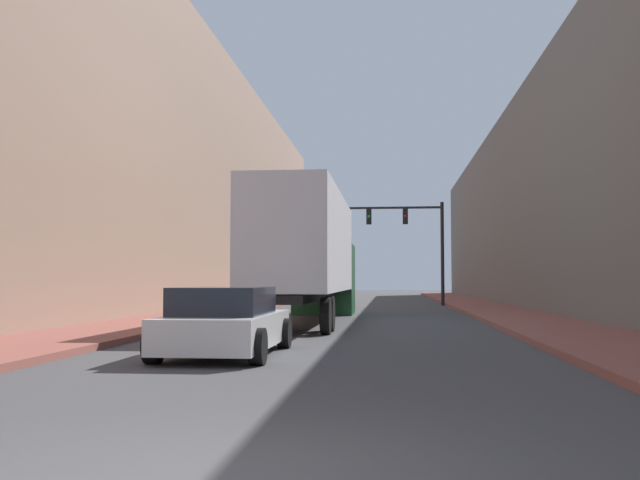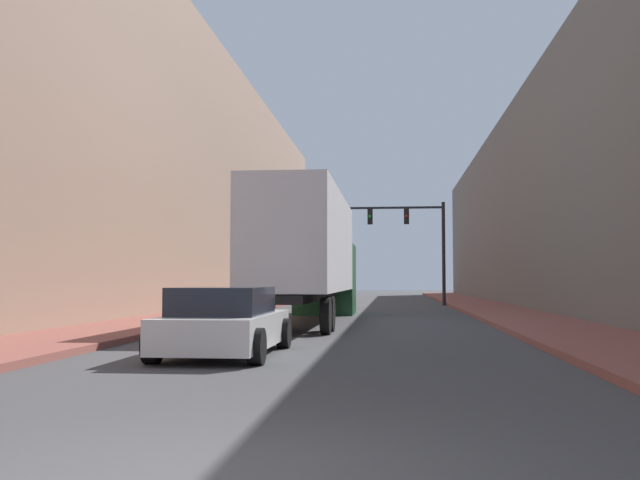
{
  "view_description": "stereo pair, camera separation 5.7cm",
  "coord_description": "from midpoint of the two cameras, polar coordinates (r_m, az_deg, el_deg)",
  "views": [
    {
      "loc": [
        1.46,
        -5.03,
        1.46
      ],
      "look_at": [
        -0.41,
        13.81,
        2.52
      ],
      "focal_mm": 40.0,
      "sensor_mm": 36.0,
      "label": 1
    },
    {
      "loc": [
        1.51,
        -5.02,
        1.46
      ],
      "look_at": [
        -0.41,
        13.81,
        2.52
      ],
      "focal_mm": 40.0,
      "sensor_mm": 36.0,
      "label": 2
    }
  ],
  "objects": [
    {
      "name": "traffic_signal_gantry",
      "position": [
        41.62,
        7.57,
        0.52
      ],
      "size": [
        6.44,
        0.35,
        5.97
      ],
      "color": "black",
      "rests_on": "ground"
    },
    {
      "name": "sidewalk_left",
      "position": [
        35.88,
        -6.68,
        -5.42
      ],
      "size": [
        3.16,
        80.0,
        0.15
      ],
      "color": "brown",
      "rests_on": "ground"
    },
    {
      "name": "building_left",
      "position": [
        37.54,
        -13.49,
        5.66
      ],
      "size": [
        6.0,
        80.0,
        14.4
      ],
      "color": "#997A66",
      "rests_on": "ground"
    },
    {
      "name": "sedan_car",
      "position": [
        14.04,
        -7.68,
        -6.56
      ],
      "size": [
        2.09,
        4.38,
        1.32
      ],
      "color": "silver",
      "rests_on": "ground"
    },
    {
      "name": "building_right",
      "position": [
        36.44,
        20.39,
        3.19
      ],
      "size": [
        6.0,
        80.0,
        10.81
      ],
      "color": "#66605B",
      "rests_on": "ground"
    },
    {
      "name": "semi_truck",
      "position": [
        24.9,
        -0.93,
        -1.11
      ],
      "size": [
        2.49,
        14.04,
        4.27
      ],
      "color": "silver",
      "rests_on": "ground"
    },
    {
      "name": "sidewalk_right",
      "position": [
        35.36,
        13.33,
        -5.38
      ],
      "size": [
        3.16,
        80.0,
        0.15
      ],
      "color": "brown",
      "rests_on": "ground"
    }
  ]
}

